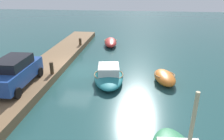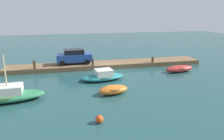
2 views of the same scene
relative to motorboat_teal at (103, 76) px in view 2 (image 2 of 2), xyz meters
name	(u,v)px [view 2 (image 2 of 2)]	position (x,y,z in m)	size (l,w,h in m)	color
ground_plane	(110,71)	(-1.40, -2.98, -0.42)	(84.00, 84.00, 0.00)	#234C4C
dock_platform	(107,65)	(-1.40, -5.15, -0.15)	(24.52, 2.81, 0.55)	brown
motorboat_teal	(103,76)	(0.00, 0.00, 0.00)	(4.63, 2.62, 1.12)	teal
rowboat_red	(179,69)	(-9.29, -1.07, -0.04)	(3.79, 1.85, 0.76)	#B72D28
dinghy_orange	(113,90)	(-0.19, 3.95, -0.04)	(2.81, 1.78, 0.75)	orange
sailboat_green	(7,95)	(8.45, 3.60, 0.08)	(5.99, 2.47, 3.76)	#2D7A4C
mooring_post_west	(153,60)	(-7.14, -3.99, 0.48)	(0.28, 0.28, 0.71)	#47331E
mooring_post_mid_west	(93,62)	(0.51, -3.99, 0.55)	(0.25, 0.25, 0.84)	#47331E
mooring_post_mid_east	(34,65)	(7.17, -3.99, 0.61)	(0.28, 0.28, 0.97)	#47331E
parked_car	(74,56)	(2.62, -5.43, 1.06)	(4.29, 2.04, 1.81)	#234793
marker_buoy	(99,119)	(1.78, 8.61, -0.16)	(0.53, 0.53, 0.53)	#E54C19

